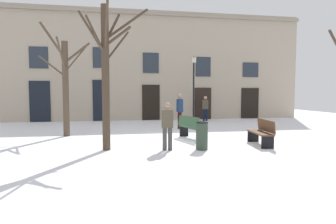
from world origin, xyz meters
TOP-DOWN VIEW (x-y plane):
  - ground_plane at (0.00, 0.00)m, footprint 35.11×35.11m
  - building_facade at (-0.00, 8.50)m, footprint 21.94×0.60m
  - tree_left_of_center at (-4.54, 1.66)m, footprint 2.35×2.27m
  - tree_near_facade at (-2.65, -1.73)m, footprint 2.26×2.48m
  - streetlamp at (2.41, 6.05)m, footprint 0.30×0.30m
  - litter_bin at (0.46, -2.23)m, footprint 0.43×0.43m
  - bench_near_center_tree at (2.85, -1.80)m, footprint 0.68×1.60m
  - bench_far_corner at (0.68, -0.01)m, footprint 0.90×1.65m
  - person_strolling at (-0.70, -2.14)m, footprint 0.41×0.28m
  - person_crossing_plaza at (3.48, 6.95)m, footprint 0.41×0.28m
  - person_by_shop_door at (0.90, 3.22)m, footprint 0.29×0.42m

SIDE VIEW (x-z plane):
  - ground_plane at x=0.00m, z-range 0.00..0.00m
  - bench_near_center_tree at x=2.85m, z-range 0.00..0.94m
  - litter_bin at x=0.46m, z-range 0.00..0.94m
  - bench_far_corner at x=0.68m, z-range 0.01..0.95m
  - person_strolling at x=-0.70m, z-range 0.08..1.67m
  - person_crossing_plaza at x=3.48m, z-range 0.09..1.76m
  - person_by_shop_door at x=0.90m, z-range 0.12..1.96m
  - tree_left_of_center at x=-4.54m, z-range -0.09..4.73m
  - streetlamp at x=2.41m, z-range 0.45..4.64m
  - tree_near_facade at x=-2.65m, z-range 0.26..5.04m
  - building_facade at x=0.00m, z-range 0.04..7.55m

